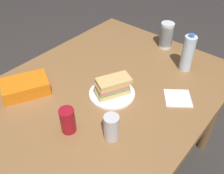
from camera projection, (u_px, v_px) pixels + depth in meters
name	position (u px, v px, depth m)	size (l,w,h in m)	color
ground_plane	(100.00, 173.00, 1.75)	(8.00, 8.00, 0.00)	#383330
dining_table	(96.00, 107.00, 1.34)	(1.51, 1.05, 0.73)	olive
paper_plate	(112.00, 94.00, 1.29)	(0.24, 0.24, 0.01)	white
sandwich	(113.00, 86.00, 1.26)	(0.21, 0.16, 0.08)	#DBB26B
soda_can_red	(68.00, 120.00, 1.07)	(0.07, 0.07, 0.12)	maroon
chip_bag	(25.00, 87.00, 1.28)	(0.23, 0.15, 0.07)	orange
water_bottle_tall	(188.00, 53.00, 1.39)	(0.07, 0.07, 0.23)	silver
plastic_cup_stack	(166.00, 35.00, 1.60)	(0.08, 0.08, 0.17)	silver
soda_can_silver	(111.00, 127.00, 1.04)	(0.07, 0.07, 0.12)	silver
paper_napkin	(178.00, 98.00, 1.26)	(0.13, 0.13, 0.01)	white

